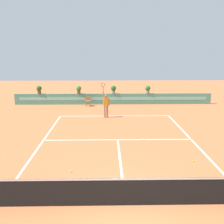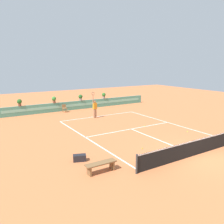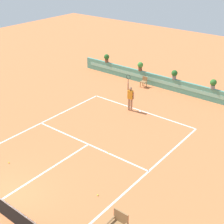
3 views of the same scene
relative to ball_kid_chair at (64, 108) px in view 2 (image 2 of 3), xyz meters
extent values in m
plane|color=#C66B3D|center=(2.27, -9.66, -0.48)|extent=(60.00, 60.00, 0.00)
cube|color=white|center=(2.27, -3.77, -0.47)|extent=(8.22, 0.10, 0.01)
cube|color=white|center=(2.27, -9.26, -0.47)|extent=(8.22, 0.10, 0.01)
cube|color=white|center=(2.27, -12.46, -0.47)|extent=(0.10, 6.40, 0.01)
cube|color=white|center=(-1.84, -9.71, -0.47)|extent=(0.10, 11.89, 0.01)
cube|color=white|center=(6.38, -9.71, -0.47)|extent=(0.10, 11.89, 0.01)
cube|color=white|center=(2.27, -3.87, -0.47)|extent=(0.10, 0.20, 0.01)
cylinder|color=#333333|center=(-2.14, -15.66, 0.02)|extent=(0.10, 0.10, 1.00)
cube|color=black|center=(2.27, -15.66, 0.00)|extent=(8.82, 0.02, 0.95)
cube|color=white|center=(2.27, -15.66, 0.44)|extent=(8.82, 0.03, 0.06)
cube|color=#4C8E7A|center=(2.27, 0.73, 0.02)|extent=(18.00, 0.20, 1.00)
cube|color=#7ABCA8|center=(2.27, 0.63, 0.07)|extent=(17.10, 0.01, 0.28)
cylinder|color=olive|center=(-0.18, -0.24, -0.25)|extent=(0.05, 0.05, 0.45)
cylinder|color=olive|center=(0.18, -0.24, -0.25)|extent=(0.05, 0.05, 0.45)
cylinder|color=olive|center=(-0.18, 0.11, -0.25)|extent=(0.05, 0.05, 0.45)
cylinder|color=olive|center=(0.18, 0.11, -0.25)|extent=(0.05, 0.05, 0.45)
cube|color=olive|center=(0.00, -0.07, -0.01)|extent=(0.44, 0.44, 0.04)
cube|color=olive|center=(0.00, 0.13, 0.19)|extent=(0.44, 0.04, 0.36)
cube|color=brown|center=(-4.17, -14.61, -0.25)|extent=(0.08, 0.40, 0.45)
cube|color=brown|center=(-2.89, -14.61, -0.25)|extent=(0.08, 0.40, 0.45)
cube|color=brown|center=(-3.53, -14.61, 0.00)|extent=(1.60, 0.44, 0.06)
cube|color=black|center=(-3.88, -12.83, -0.30)|extent=(0.78, 0.57, 0.36)
cylinder|color=#9E7051|center=(1.70, -4.17, -0.03)|extent=(0.14, 0.14, 0.90)
cylinder|color=#9E7051|center=(1.50, -4.19, -0.03)|extent=(0.14, 0.14, 0.90)
cube|color=orange|center=(1.60, -4.18, 0.72)|extent=(0.38, 0.26, 0.60)
sphere|color=#9E7051|center=(1.60, -4.18, 1.15)|extent=(0.22, 0.22, 0.22)
cylinder|color=#9E7051|center=(1.40, -4.21, 1.27)|extent=(0.09, 0.09, 0.55)
cylinder|color=black|center=(1.40, -4.21, 1.69)|extent=(0.04, 0.04, 0.24)
torus|color=#262626|center=(1.40, -4.21, 1.95)|extent=(0.31, 0.07, 0.31)
cylinder|color=#9E7051|center=(1.82, -4.16, 0.67)|extent=(0.09, 0.09, 0.50)
sphere|color=#CCE033|center=(0.19, -13.23, -0.44)|extent=(0.07, 0.07, 0.07)
sphere|color=#CCE033|center=(3.72, -9.24, -0.44)|extent=(0.07, 0.07, 0.07)
sphere|color=#CCE033|center=(5.52, -12.25, -0.44)|extent=(0.07, 0.07, 0.07)
cylinder|color=brown|center=(-4.47, 0.73, 0.66)|extent=(0.32, 0.32, 0.28)
sphere|color=#235B23|center=(-4.47, 0.73, 1.01)|extent=(0.48, 0.48, 0.48)
cylinder|color=gray|center=(5.41, 0.73, 0.66)|extent=(0.32, 0.32, 0.28)
sphere|color=#2D6B28|center=(5.41, 0.73, 1.01)|extent=(0.48, 0.48, 0.48)
cylinder|color=brown|center=(-0.89, 0.73, 0.66)|extent=(0.32, 0.32, 0.28)
sphere|color=#387F33|center=(-0.89, 0.73, 1.01)|extent=(0.48, 0.48, 0.48)
cylinder|color=gray|center=(2.28, 0.73, 0.66)|extent=(0.32, 0.32, 0.28)
sphere|color=#235B23|center=(2.28, 0.73, 1.01)|extent=(0.48, 0.48, 0.48)
camera|label=1|loc=(1.68, -23.28, 4.38)|focal=42.61mm
camera|label=2|loc=(-8.54, -23.73, 4.74)|focal=36.65mm
camera|label=3|loc=(13.21, -20.97, 9.72)|focal=52.41mm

